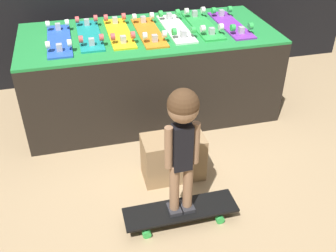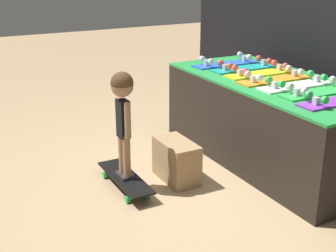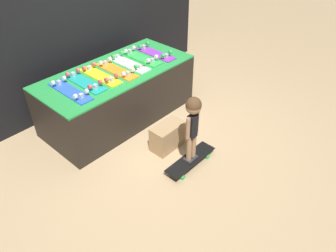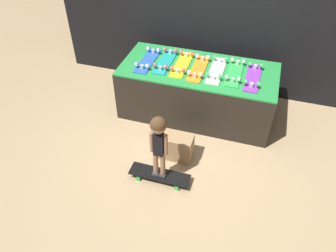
# 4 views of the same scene
# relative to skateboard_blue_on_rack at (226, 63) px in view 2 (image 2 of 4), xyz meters

# --- Properties ---
(ground_plane) EXTENTS (16.00, 16.00, 0.00)m
(ground_plane) POSITION_rel_skateboard_blue_on_rack_xyz_m (0.68, -0.63, -0.72)
(ground_plane) COLOR tan
(display_rack) EXTENTS (2.01, 0.92, 0.70)m
(display_rack) POSITION_rel_skateboard_blue_on_rack_xyz_m (0.68, 0.02, -0.37)
(display_rack) COLOR black
(display_rack) RESTS_ON ground_plane
(skateboard_blue_on_rack) EXTENTS (0.18, 0.65, 0.09)m
(skateboard_blue_on_rack) POSITION_rel_skateboard_blue_on_rack_xyz_m (0.00, 0.00, 0.00)
(skateboard_blue_on_rack) COLOR blue
(skateboard_blue_on_rack) RESTS_ON display_rack
(skateboard_teal_on_rack) EXTENTS (0.18, 0.65, 0.09)m
(skateboard_teal_on_rack) POSITION_rel_skateboard_blue_on_rack_xyz_m (0.23, 0.05, 0.00)
(skateboard_teal_on_rack) COLOR teal
(skateboard_teal_on_rack) RESTS_ON display_rack
(skateboard_yellow_on_rack) EXTENTS (0.18, 0.65, 0.09)m
(skateboard_yellow_on_rack) POSITION_rel_skateboard_blue_on_rack_xyz_m (0.46, 0.04, 0.00)
(skateboard_yellow_on_rack) COLOR yellow
(skateboard_yellow_on_rack) RESTS_ON display_rack
(skateboard_orange_on_rack) EXTENTS (0.18, 0.65, 0.09)m
(skateboard_orange_on_rack) POSITION_rel_skateboard_blue_on_rack_xyz_m (0.68, 0.00, 0.00)
(skateboard_orange_on_rack) COLOR orange
(skateboard_orange_on_rack) RESTS_ON display_rack
(skateboard_white_on_rack) EXTENTS (0.18, 0.65, 0.09)m
(skateboard_white_on_rack) POSITION_rel_skateboard_blue_on_rack_xyz_m (0.91, 0.03, 0.00)
(skateboard_white_on_rack) COLOR white
(skateboard_white_on_rack) RESTS_ON display_rack
(skateboard_green_on_rack) EXTENTS (0.18, 0.65, 0.09)m
(skateboard_green_on_rack) POSITION_rel_skateboard_blue_on_rack_xyz_m (1.14, 0.04, 0.00)
(skateboard_green_on_rack) COLOR green
(skateboard_green_on_rack) RESTS_ON display_rack
(skateboard_on_floor) EXTENTS (0.68, 0.19, 0.09)m
(skateboard_on_floor) POSITION_rel_skateboard_blue_on_rack_xyz_m (0.58, -1.30, -0.65)
(skateboard_on_floor) COLOR black
(skateboard_on_floor) RESTS_ON ground_plane
(child) EXTENTS (0.20, 0.16, 0.81)m
(child) POSITION_rel_skateboard_blue_on_rack_xyz_m (0.58, -1.30, -0.06)
(child) COLOR #2D2D33
(child) RESTS_ON skateboard_on_floor
(storage_box) EXTENTS (0.41, 0.22, 0.32)m
(storage_box) POSITION_rel_skateboard_blue_on_rack_xyz_m (0.65, -0.89, -0.56)
(storage_box) COLOR #A37F56
(storage_box) RESTS_ON ground_plane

